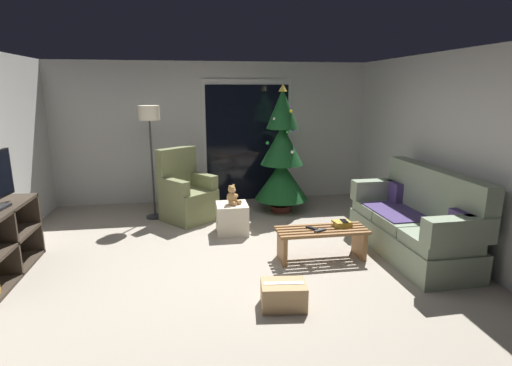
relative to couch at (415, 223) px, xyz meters
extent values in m
plane|color=#9E9384|center=(-2.32, -0.11, -0.40)|extent=(7.00, 7.00, 0.00)
cube|color=beige|center=(-2.32, 2.95, 0.85)|extent=(5.72, 0.12, 2.50)
cube|color=beige|center=(0.54, -0.11, 0.85)|extent=(0.12, 6.00, 2.50)
cube|color=silver|center=(-1.71, 2.88, 0.70)|extent=(1.60, 0.02, 2.20)
cube|color=black|center=(-1.71, 2.86, 0.65)|extent=(1.50, 0.02, 2.10)
cube|color=gray|center=(-0.07, 0.00, -0.23)|extent=(0.80, 1.92, 0.34)
cube|color=gray|center=(-0.07, -0.62, 0.01)|extent=(0.69, 0.62, 0.14)
cube|color=gray|center=(-0.09, 0.00, 0.01)|extent=(0.69, 0.62, 0.14)
cube|color=gray|center=(-0.10, 0.62, 0.01)|extent=(0.69, 0.62, 0.14)
cube|color=gray|center=(0.23, 0.00, 0.38)|extent=(0.24, 1.90, 0.60)
cube|color=gray|center=(-0.05, -0.87, 0.22)|extent=(0.76, 0.22, 0.28)
cube|color=gray|center=(-0.09, 0.87, 0.22)|extent=(0.76, 0.22, 0.28)
cube|color=#47386B|center=(-0.11, 0.25, 0.09)|extent=(0.62, 0.91, 0.02)
cube|color=#47386B|center=(0.11, -0.70, 0.22)|extent=(0.13, 0.32, 0.28)
cube|color=#47386B|center=(0.08, 0.70, 0.22)|extent=(0.13, 0.32, 0.28)
cube|color=olive|center=(-1.20, -0.15, -0.03)|extent=(1.10, 0.05, 0.04)
cube|color=olive|center=(-1.20, -0.06, -0.03)|extent=(1.10, 0.05, 0.04)
cube|color=olive|center=(-1.20, 0.03, -0.03)|extent=(1.10, 0.05, 0.04)
cube|color=olive|center=(-1.20, 0.11, -0.03)|extent=(1.10, 0.05, 0.04)
cube|color=olive|center=(-1.20, 0.20, -0.03)|extent=(1.10, 0.05, 0.04)
cube|color=olive|center=(-1.69, 0.03, -0.23)|extent=(0.05, 0.36, 0.35)
cube|color=olive|center=(-0.71, 0.03, -0.23)|extent=(0.05, 0.36, 0.35)
cube|color=black|center=(-1.32, 0.04, 0.00)|extent=(0.13, 0.15, 0.02)
cube|color=#333338|center=(-1.25, -0.05, 0.00)|extent=(0.16, 0.10, 0.02)
cube|color=#B79333|center=(-0.92, 0.07, 0.01)|extent=(0.21, 0.19, 0.04)
cube|color=#B79333|center=(-0.93, 0.08, 0.04)|extent=(0.22, 0.19, 0.03)
cube|color=black|center=(-0.91, 0.06, 0.06)|extent=(0.08, 0.15, 0.01)
cylinder|color=#4C1E19|center=(-1.25, 2.01, -0.35)|extent=(0.36, 0.36, 0.10)
cylinder|color=brown|center=(-1.25, 2.01, -0.24)|extent=(0.08, 0.08, 0.12)
cone|color=#14471E|center=(-1.25, 2.01, 0.14)|extent=(0.89, 0.89, 0.65)
cone|color=#14471E|center=(-1.25, 2.01, 0.73)|extent=(0.71, 0.71, 0.65)
cone|color=#14471E|center=(-1.25, 2.01, 1.32)|extent=(0.52, 0.52, 0.65)
sphere|color=#1E8C33|center=(-1.18, 2.13, 1.33)|extent=(0.06, 0.06, 0.06)
sphere|color=gold|center=(-1.49, 2.25, 0.43)|extent=(0.06, 0.06, 0.06)
sphere|color=white|center=(-1.39, 2.17, 1.04)|extent=(0.06, 0.06, 0.06)
sphere|color=#1E8C33|center=(-1.51, 1.96, 0.78)|extent=(0.06, 0.06, 0.06)
sphere|color=blue|center=(-1.11, 1.85, 1.00)|extent=(0.06, 0.06, 0.06)
sphere|color=#1E8C33|center=(-1.22, 1.80, 0.97)|extent=(0.06, 0.06, 0.06)
sphere|color=#B233A5|center=(-1.12, 2.06, 1.33)|extent=(0.06, 0.06, 0.06)
sphere|color=white|center=(-1.15, 1.75, 0.66)|extent=(0.06, 0.06, 0.06)
sphere|color=white|center=(-1.40, 1.92, 1.17)|extent=(0.06, 0.06, 0.06)
sphere|color=gold|center=(-1.14, 1.91, 1.28)|extent=(0.06, 0.06, 0.06)
cone|color=#EAD14C|center=(-1.25, 2.01, 1.65)|extent=(0.14, 0.14, 0.12)
cube|color=olive|center=(-2.80, 1.77, -0.24)|extent=(0.96, 0.96, 0.31)
cube|color=olive|center=(-2.80, 1.77, 0.00)|extent=(0.96, 0.96, 0.18)
cube|color=olive|center=(-2.97, 1.98, 0.41)|extent=(0.63, 0.55, 0.64)
cube|color=olive|center=(-2.57, 1.93, 0.20)|extent=(0.47, 0.54, 0.22)
cube|color=olive|center=(-3.00, 1.58, 0.20)|extent=(0.47, 0.54, 0.22)
cylinder|color=#2D2D30|center=(-3.35, 2.00, -0.39)|extent=(0.28, 0.28, 0.02)
cylinder|color=#2D2D30|center=(-3.35, 2.00, 0.40)|extent=(0.03, 0.03, 1.55)
cylinder|color=beige|center=(-3.35, 2.00, 1.27)|extent=(0.32, 0.32, 0.22)
cube|color=#382D23|center=(-4.82, 0.09, -0.38)|extent=(0.40, 1.40, 0.04)
cube|color=#382D23|center=(-4.82, 0.77, -0.01)|extent=(0.40, 0.04, 0.78)
cube|color=beige|center=(-2.18, 1.10, -0.18)|extent=(0.44, 0.44, 0.43)
cylinder|color=tan|center=(-2.11, 1.09, 0.06)|extent=(0.12, 0.12, 0.06)
cylinder|color=tan|center=(-2.18, 1.02, 0.06)|extent=(0.12, 0.12, 0.06)
sphere|color=tan|center=(-2.18, 1.10, 0.13)|extent=(0.15, 0.15, 0.15)
sphere|color=tan|center=(-2.18, 1.10, 0.25)|extent=(0.11, 0.11, 0.11)
sphere|color=tan|center=(-2.15, 1.06, 0.24)|extent=(0.04, 0.04, 0.04)
sphere|color=tan|center=(-2.16, 1.12, 0.30)|extent=(0.04, 0.04, 0.04)
sphere|color=tan|center=(-2.21, 1.07, 0.30)|extent=(0.04, 0.04, 0.04)
sphere|color=tan|center=(-2.12, 1.13, 0.14)|extent=(0.06, 0.06, 0.06)
sphere|color=tan|center=(-2.22, 1.03, 0.14)|extent=(0.06, 0.06, 0.06)
cylinder|color=beige|center=(-1.94, 1.58, -0.37)|extent=(0.12, 0.13, 0.06)
cylinder|color=beige|center=(-2.02, 1.64, -0.37)|extent=(0.12, 0.13, 0.06)
sphere|color=beige|center=(-1.95, 1.66, -0.30)|extent=(0.15, 0.15, 0.15)
sphere|color=beige|center=(-1.95, 1.66, -0.18)|extent=(0.11, 0.11, 0.11)
sphere|color=#F4E5C1|center=(-1.98, 1.62, -0.19)|extent=(0.04, 0.04, 0.04)
sphere|color=beige|center=(-1.92, 1.63, -0.13)|extent=(0.04, 0.04, 0.04)
sphere|color=beige|center=(-1.98, 1.68, -0.13)|extent=(0.04, 0.04, 0.04)
sphere|color=beige|center=(-1.90, 1.60, -0.29)|extent=(0.06, 0.06, 0.06)
sphere|color=beige|center=(-2.02, 1.68, -0.29)|extent=(0.06, 0.06, 0.06)
cube|color=tan|center=(-1.91, -0.99, -0.28)|extent=(0.46, 0.35, 0.25)
cube|color=beige|center=(-1.91, -0.99, -0.15)|extent=(0.39, 0.10, 0.00)
camera|label=1|loc=(-2.71, -4.34, 1.64)|focal=27.99mm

